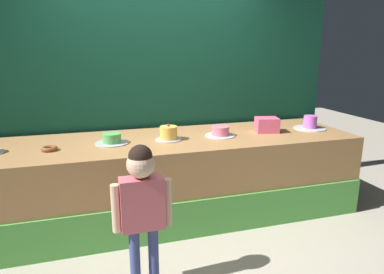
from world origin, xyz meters
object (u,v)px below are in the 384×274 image
at_px(cake_right, 220,132).
at_px(cake_left, 112,139).
at_px(cake_center, 169,134).
at_px(child_figure, 142,199).
at_px(cake_far_right, 310,124).
at_px(pink_box, 267,125).
at_px(donut, 49,149).

bearing_deg(cake_right, cake_left, 178.93).
bearing_deg(cake_center, cake_right, 0.12).
bearing_deg(child_figure, cake_far_right, 27.17).
distance_m(cake_right, cake_far_right, 1.10).
bearing_deg(cake_right, cake_far_right, 1.37).
height_order(cake_left, cake_right, cake_right).
relative_size(cake_center, cake_far_right, 0.75).
relative_size(child_figure, cake_center, 4.07).
height_order(child_figure, cake_center, child_figure).
bearing_deg(cake_far_right, cake_left, -179.85).
relative_size(pink_box, cake_right, 0.76).
height_order(donut, cake_right, cake_right).
distance_m(donut, cake_right, 1.65).
xyz_separation_m(pink_box, donut, (-2.20, -0.09, -0.06)).
bearing_deg(cake_center, cake_left, 177.74).
bearing_deg(donut, cake_right, 2.34).
distance_m(pink_box, cake_far_right, 0.55).
relative_size(child_figure, cake_left, 3.46).
distance_m(cake_left, cake_far_right, 2.20).
relative_size(pink_box, donut, 1.68).
bearing_deg(cake_far_right, cake_center, -179.05).
distance_m(child_figure, cake_left, 1.08).
xyz_separation_m(child_figure, cake_center, (0.43, 1.04, 0.19)).
bearing_deg(cake_far_right, child_figure, -152.83).
distance_m(donut, cake_far_right, 2.75).
relative_size(child_figure, donut, 7.73).
bearing_deg(cake_far_right, pink_box, -179.56).
relative_size(child_figure, pink_box, 4.62).
xyz_separation_m(pink_box, cake_left, (-1.65, -0.00, -0.04)).
height_order(donut, cake_center, cake_center).
bearing_deg(cake_left, cake_center, -2.26).
relative_size(cake_left, cake_center, 1.18).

